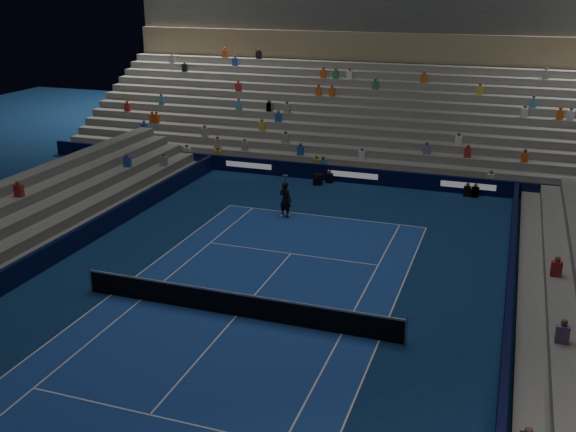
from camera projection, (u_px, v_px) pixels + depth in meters
The scene contains 9 objects.
ground at pixel (236, 316), 25.02m from camera, with size 90.00×90.00×0.00m, color navy.
court_surface at pixel (236, 316), 25.01m from camera, with size 10.97×23.77×0.01m, color navy.
sponsor_barrier_far at pixel (353, 175), 41.32m from camera, with size 44.00×0.25×1.00m, color black.
sponsor_barrier_east at pixel (506, 348), 21.87m from camera, with size 0.25×37.00×1.00m, color black.
sponsor_barrier_west at pixel (24, 270), 27.83m from camera, with size 0.25×37.00×1.00m, color black.
grandstand_main at pixel (385, 104), 48.72m from camera, with size 44.00×15.20×11.20m.
tennis_net at pixel (236, 304), 24.85m from camera, with size 12.90×0.10×1.10m.
tennis_player at pixel (285, 200), 35.16m from camera, with size 0.71×0.47×1.95m, color black.
broadcast_camera at pixel (318, 179), 41.05m from camera, with size 0.56×0.99×0.66m.
Camera 1 is at (9.11, -20.43, 11.99)m, focal length 41.25 mm.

